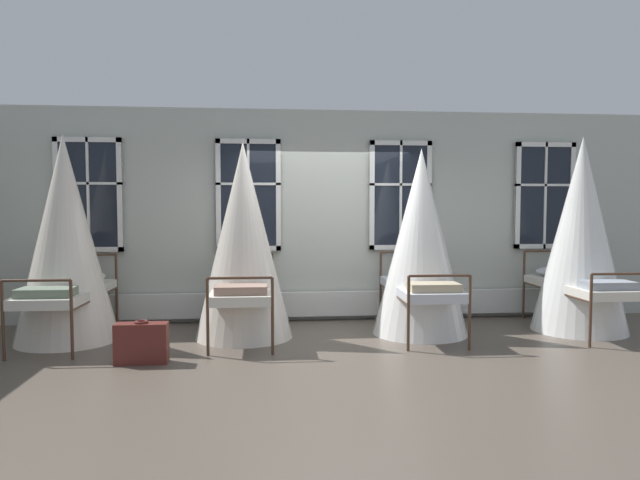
{
  "coord_description": "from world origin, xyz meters",
  "views": [
    {
      "loc": [
        -0.92,
        -7.42,
        1.71
      ],
      "look_at": [
        -0.18,
        0.01,
        1.26
      ],
      "focal_mm": 32.39,
      "sensor_mm": 36.0,
      "label": 1
    }
  ],
  "objects_px": {
    "cot_third": "(421,244)",
    "cot_first": "(65,241)",
    "cot_fourth": "(581,237)",
    "suitcase_dark": "(142,343)",
    "cot_second": "(244,243)"
  },
  "relations": [
    {
      "from": "cot_third",
      "to": "cot_first",
      "type": "bearing_deg",
      "value": 91.06
    },
    {
      "from": "cot_first",
      "to": "suitcase_dark",
      "type": "height_order",
      "value": "cot_first"
    },
    {
      "from": "cot_fourth",
      "to": "suitcase_dark",
      "type": "bearing_deg",
      "value": 101.46
    },
    {
      "from": "cot_third",
      "to": "suitcase_dark",
      "type": "height_order",
      "value": "cot_third"
    },
    {
      "from": "cot_second",
      "to": "suitcase_dark",
      "type": "distance_m",
      "value": 1.86
    },
    {
      "from": "cot_second",
      "to": "cot_fourth",
      "type": "distance_m",
      "value": 4.54
    },
    {
      "from": "suitcase_dark",
      "to": "cot_fourth",
      "type": "bearing_deg",
      "value": 11.58
    },
    {
      "from": "cot_third",
      "to": "cot_fourth",
      "type": "relative_size",
      "value": 0.93
    },
    {
      "from": "cot_fourth",
      "to": "suitcase_dark",
      "type": "relative_size",
      "value": 4.69
    },
    {
      "from": "cot_first",
      "to": "cot_second",
      "type": "distance_m",
      "value": 2.21
    },
    {
      "from": "cot_third",
      "to": "cot_fourth",
      "type": "bearing_deg",
      "value": -89.65
    },
    {
      "from": "cot_second",
      "to": "cot_first",
      "type": "bearing_deg",
      "value": 90.81
    },
    {
      "from": "cot_first",
      "to": "cot_fourth",
      "type": "distance_m",
      "value": 6.75
    },
    {
      "from": "cot_first",
      "to": "cot_second",
      "type": "bearing_deg",
      "value": -88.83
    },
    {
      "from": "cot_third",
      "to": "cot_second",
      "type": "bearing_deg",
      "value": 90.83
    }
  ]
}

